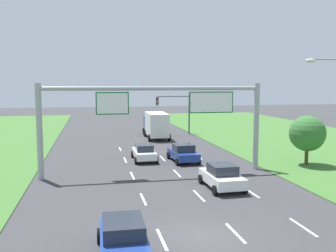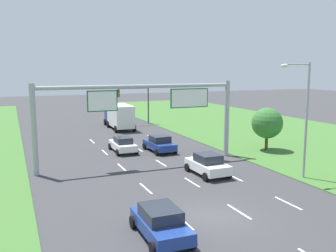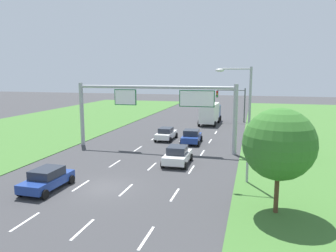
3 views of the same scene
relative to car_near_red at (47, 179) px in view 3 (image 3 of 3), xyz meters
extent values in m
plane|color=#38383A|center=(3.58, 1.33, -0.78)|extent=(200.00, 200.00, 0.00)
cube|color=white|center=(1.83, -4.67, -0.78)|extent=(0.14, 2.40, 0.01)
cube|color=white|center=(1.83, 1.33, -0.78)|extent=(0.14, 2.40, 0.01)
cube|color=white|center=(1.83, 7.33, -0.78)|extent=(0.14, 2.40, 0.01)
cube|color=white|center=(1.83, 13.33, -0.78)|extent=(0.14, 2.40, 0.01)
cube|color=white|center=(1.83, 19.33, -0.78)|extent=(0.14, 2.40, 0.01)
cube|color=white|center=(1.83, 25.33, -0.78)|extent=(0.14, 2.40, 0.01)
cube|color=white|center=(5.33, -4.67, -0.78)|extent=(0.14, 2.40, 0.01)
cube|color=white|center=(5.33, 1.33, -0.78)|extent=(0.14, 2.40, 0.01)
cube|color=white|center=(5.33, 7.33, -0.78)|extent=(0.14, 2.40, 0.01)
cube|color=white|center=(5.33, 13.33, -0.78)|extent=(0.14, 2.40, 0.01)
cube|color=white|center=(5.33, 19.33, -0.78)|extent=(0.14, 2.40, 0.01)
cube|color=white|center=(5.33, 25.33, -0.78)|extent=(0.14, 2.40, 0.01)
cube|color=white|center=(8.83, -4.67, -0.78)|extent=(0.14, 2.40, 0.01)
cube|color=white|center=(8.83, 1.33, -0.78)|extent=(0.14, 2.40, 0.01)
cube|color=white|center=(8.83, 7.33, -0.78)|extent=(0.14, 2.40, 0.01)
cube|color=white|center=(8.83, 13.33, -0.78)|extent=(0.14, 2.40, 0.01)
cube|color=white|center=(8.83, 19.33, -0.78)|extent=(0.14, 2.40, 0.01)
cube|color=white|center=(8.83, 25.33, -0.78)|extent=(0.14, 2.40, 0.01)
cube|color=navy|center=(0.00, -0.02, -0.16)|extent=(1.91, 4.23, 0.60)
cube|color=#232833|center=(0.00, 0.04, 0.44)|extent=(1.67, 2.19, 0.59)
cylinder|color=black|center=(-0.91, 1.55, -0.46)|extent=(0.23, 0.64, 0.64)
cylinder|color=black|center=(0.96, 1.52, -0.46)|extent=(0.23, 0.64, 0.64)
cylinder|color=black|center=(-0.97, -1.55, -0.46)|extent=(0.23, 0.64, 0.64)
cylinder|color=black|center=(0.91, -1.58, -0.46)|extent=(0.23, 0.64, 0.64)
cube|color=navy|center=(6.88, 17.62, -0.15)|extent=(2.09, 4.21, 0.63)
cube|color=#232833|center=(6.89, 17.52, 0.49)|extent=(1.75, 1.86, 0.64)
cylinder|color=black|center=(5.84, 19.09, -0.46)|extent=(0.25, 0.65, 0.64)
cylinder|color=black|center=(7.79, 19.18, -0.46)|extent=(0.25, 0.65, 0.64)
cylinder|color=black|center=(5.98, 16.07, -0.46)|extent=(0.25, 0.65, 0.64)
cylinder|color=black|center=(7.92, 16.16, -0.46)|extent=(0.25, 0.65, 0.64)
cube|color=white|center=(3.52, 18.84, -0.16)|extent=(1.81, 4.15, 0.60)
cube|color=#232833|center=(3.52, 18.69, 0.43)|extent=(1.48, 1.94, 0.57)
cylinder|color=black|center=(2.62, 20.36, -0.46)|extent=(0.22, 0.64, 0.64)
cylinder|color=black|center=(4.44, 20.35, -0.46)|extent=(0.22, 0.64, 0.64)
cylinder|color=black|center=(2.60, 17.32, -0.46)|extent=(0.22, 0.64, 0.64)
cylinder|color=black|center=(4.42, 17.31, -0.46)|extent=(0.22, 0.64, 0.64)
cube|color=white|center=(7.30, 8.65, -0.12)|extent=(2.03, 4.03, 0.68)
cube|color=#232833|center=(7.30, 8.58, 0.53)|extent=(1.66, 1.90, 0.64)
cylinder|color=black|center=(6.28, 10.08, -0.46)|extent=(0.23, 0.64, 0.64)
cylinder|color=black|center=(8.27, 10.11, -0.46)|extent=(0.23, 0.64, 0.64)
cylinder|color=black|center=(6.33, 7.18, -0.46)|extent=(0.23, 0.64, 0.64)
cylinder|color=black|center=(8.33, 7.22, -0.46)|extent=(0.23, 0.64, 0.64)
cube|color=navy|center=(7.12, 36.10, 0.77)|extent=(2.26, 2.16, 2.20)
cube|color=silver|center=(7.01, 32.03, 1.10)|extent=(2.52, 5.81, 2.86)
cylinder|color=black|center=(6.00, 36.63, -0.33)|extent=(0.30, 0.91, 0.90)
cylinder|color=black|center=(8.26, 36.57, -0.33)|extent=(0.30, 0.91, 0.90)
cylinder|color=black|center=(5.86, 34.34, -0.33)|extent=(0.30, 0.91, 0.90)
cylinder|color=black|center=(8.28, 34.27, -0.33)|extent=(0.30, 0.91, 0.90)
cylinder|color=black|center=(5.74, 29.79, -0.33)|extent=(0.30, 0.91, 0.90)
cylinder|color=black|center=(8.15, 29.73, -0.33)|extent=(0.30, 0.91, 0.90)
cylinder|color=#9EA0A5|center=(-4.82, 13.60, 2.72)|extent=(0.44, 0.44, 7.00)
cylinder|color=#9EA0A5|center=(11.98, 13.60, 2.72)|extent=(0.44, 0.44, 7.00)
cylinder|color=#9EA0A5|center=(3.58, 13.60, 5.82)|extent=(16.80, 0.32, 0.32)
cube|color=#0C5B28|center=(0.43, 13.60, 4.72)|extent=(2.44, 0.12, 1.68)
cube|color=white|center=(0.43, 13.53, 4.72)|extent=(2.28, 0.01, 1.52)
cube|color=#0C5B28|center=(8.13, 13.60, 4.72)|extent=(3.59, 0.12, 1.68)
cube|color=white|center=(8.13, 13.53, 4.72)|extent=(3.43, 0.01, 1.52)
cylinder|color=#47494F|center=(12.25, 35.68, 2.02)|extent=(0.20, 0.20, 5.60)
cylinder|color=#47494F|center=(10.00, 35.68, 4.47)|extent=(4.50, 0.14, 0.14)
cube|color=black|center=(7.75, 35.68, 3.82)|extent=(0.32, 0.36, 1.10)
sphere|color=red|center=(7.75, 35.48, 4.19)|extent=(0.22, 0.22, 0.22)
sphere|color=orange|center=(7.75, 35.48, 3.82)|extent=(0.22, 0.22, 0.22)
sphere|color=green|center=(7.75, 35.48, 3.45)|extent=(0.22, 0.22, 0.22)
cylinder|color=#9EA0A5|center=(13.43, 5.08, 3.47)|extent=(0.18, 0.18, 8.50)
cylinder|color=#9EA0A5|center=(12.33, 5.08, 7.57)|extent=(2.20, 0.10, 0.10)
ellipsoid|color=silver|center=(11.23, 5.08, 7.47)|extent=(0.64, 0.32, 0.24)
cylinder|color=#513823|center=(15.18, -0.01, 0.50)|extent=(0.26, 0.26, 2.57)
sphere|color=#316B27|center=(15.18, -0.01, 3.33)|extent=(4.11, 4.11, 4.11)
cylinder|color=#513823|center=(16.84, 13.94, 0.02)|extent=(0.30, 0.30, 1.61)
sphere|color=#346C30|center=(16.84, 13.94, 1.97)|extent=(3.04, 3.04, 3.04)
camera|label=1|loc=(-1.17, -14.48, 6.13)|focal=40.00mm
camera|label=2|loc=(-6.26, -15.80, 7.28)|focal=40.00mm
camera|label=3|loc=(13.71, -18.98, 7.28)|focal=35.00mm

